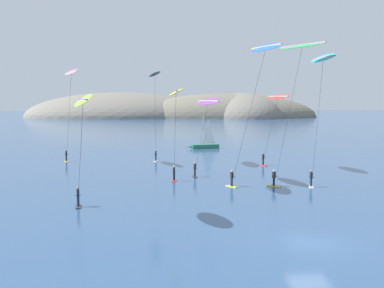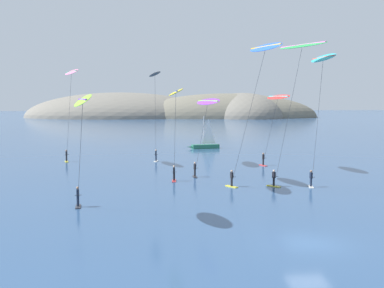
{
  "view_description": "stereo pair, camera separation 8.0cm",
  "coord_description": "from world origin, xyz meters",
  "views": [
    {
      "loc": [
        -10.09,
        -27.95,
        8.96
      ],
      "look_at": [
        -4.67,
        25.39,
        3.76
      ],
      "focal_mm": 45.0,
      "sensor_mm": 36.0,
      "label": 1
    },
    {
      "loc": [
        -10.01,
        -27.95,
        8.96
      ],
      "look_at": [
        -4.67,
        25.39,
        3.76
      ],
      "focal_mm": 45.0,
      "sensor_mm": 36.0,
      "label": 2
    }
  ],
  "objects": [
    {
      "name": "ground_plane",
      "position": [
        0.0,
        0.0,
        0.0
      ],
      "size": [
        600.0,
        600.0,
        0.0
      ],
      "primitive_type": "plane",
      "color": "#2D4C75"
    },
    {
      "name": "kitesurfer_lime",
      "position": [
        -14.37,
        6.86,
        8.06
      ],
      "size": [
        2.63,
        8.37,
        9.26
      ],
      "color": "#2D2D33",
      "rests_on": "ground"
    },
    {
      "name": "kitesurfer_purple",
      "position": [
        -3.5,
        21.54,
        7.96
      ],
      "size": [
        2.55,
        8.02,
        8.95
      ],
      "color": "#2D2D33",
      "rests_on": "ground"
    },
    {
      "name": "kitesurfer_yellow",
      "position": [
        -6.97,
        17.95,
        8.8
      ],
      "size": [
        1.58,
        8.85,
        9.88
      ],
      "color": "red",
      "rests_on": "ground"
    },
    {
      "name": "kitesurfer_blue",
      "position": [
        0.38,
        14.06,
        12.01
      ],
      "size": [
        3.72,
        8.84,
        13.72
      ],
      "color": "yellow",
      "rests_on": "ground"
    },
    {
      "name": "kitesurfer_black",
      "position": [
        -8.52,
        35.4,
        11.24
      ],
      "size": [
        1.79,
        7.71,
        12.37
      ],
      "color": "silver",
      "rests_on": "ground"
    },
    {
      "name": "kitesurfer_cyan",
      "position": [
        6.72,
        16.26,
        11.52
      ],
      "size": [
        1.49,
        5.38,
        13.08
      ],
      "color": "silver",
      "rests_on": "ground"
    },
    {
      "name": "kitesurfer_green",
      "position": [
        4.42,
        15.77,
        12.83
      ],
      "size": [
        4.15,
        7.1,
        14.02
      ],
      "color": "yellow",
      "rests_on": "ground"
    },
    {
      "name": "kitesurfer_pink",
      "position": [
        -19.41,
        36.36,
        11.31
      ],
      "size": [
        3.53,
        7.75,
        12.65
      ],
      "color": "yellow",
      "rests_on": "ground"
    },
    {
      "name": "sailboat_near",
      "position": [
        0.43,
        55.57,
        0.64
      ],
      "size": [
        5.97,
        2.2,
        5.7
      ],
      "color": "#23664C",
      "rests_on": "ground"
    },
    {
      "name": "kitesurfer_red",
      "position": [
        6.11,
        29.23,
        8.48
      ],
      "size": [
        2.27,
        8.5,
        9.39
      ],
      "color": "red",
      "rests_on": "ground"
    },
    {
      "name": "headland_island",
      "position": [
        4.42,
        191.44,
        0.0
      ],
      "size": [
        131.83,
        57.34,
        22.49
      ],
      "color": "slate",
      "rests_on": "ground"
    }
  ]
}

